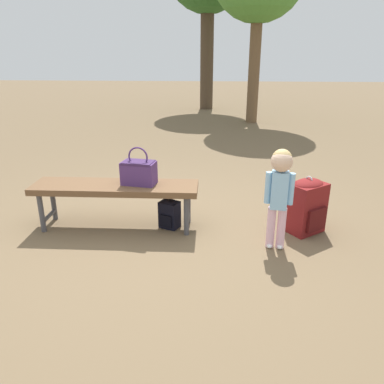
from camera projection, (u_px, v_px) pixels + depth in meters
The scene contains 6 objects.
ground_plane at pixel (170, 235), 3.58m from camera, with size 40.00×40.00×0.00m, color brown.
park_bench at pixel (115, 190), 3.62m from camera, with size 1.60×0.42×0.45m.
handbag at pixel (139, 172), 3.57m from camera, with size 0.34×0.23×0.37m.
child_standing at pixel (280, 184), 3.16m from camera, with size 0.24×0.18×0.90m.
backpack_large at pixel (306, 204), 3.57m from camera, with size 0.42×0.40×0.57m.
backpack_small at pixel (169, 213), 3.69m from camera, with size 0.23×0.21×0.31m.
Camera 1 is at (0.42, -3.19, 1.65)m, focal length 34.87 mm.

